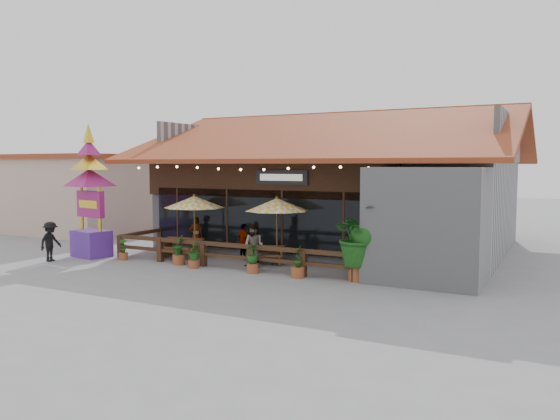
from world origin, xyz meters
The scene contains 19 objects.
ground centered at (0.00, 0.00, 0.00)m, with size 100.00×100.00×0.00m, color gray.
restaurant_building centered at (0.26, 6.61, 2.21)m, with size 15.50×14.73×6.09m.
patio_railing centered at (-2.25, -0.27, 0.61)m, with size 10.00×2.60×0.92m.
neighbor_building centered at (-15.00, 6.00, 2.14)m, with size 8.40×8.40×4.22m.
umbrella_left centered at (-3.86, 0.82, 2.21)m, with size 2.84×2.84×2.53m.
umbrella_right centered at (-0.28, 1.01, 2.21)m, with size 2.52×2.52×2.53m.
picnic_table_left centered at (-4.35, 0.66, 0.51)m, with size 1.77×1.58×0.76m.
picnic_table_right centered at (-0.73, 0.99, 0.44)m, with size 1.70×1.59×0.66m.
thai_sign_tower centered at (-7.70, -0.87, 3.03)m, with size 2.46×2.46×5.73m.
tropical_plant centered at (3.34, -0.28, 1.39)m, with size 2.26×2.31×2.42m.
diner_a centered at (-4.29, 1.50, 0.78)m, with size 0.57×0.37×1.56m, color #361F11.
diner_b centered at (-0.75, 0.13, 0.78)m, with size 0.76×0.59×1.57m, color #361F11.
diner_c centered at (-1.90, 1.34, 0.71)m, with size 0.83×0.34×1.41m, color #361F11.
pedestrian centered at (-8.24, -2.38, 0.76)m, with size 0.98×0.57×1.52m, color black.
planter_a centered at (-6.02, -0.86, 0.36)m, with size 0.35×0.35×0.85m.
planter_b centered at (-3.51, -0.64, 0.50)m, with size 0.45×0.45×1.11m.
planter_c centered at (-2.59, -0.97, 0.51)m, with size 0.73×0.71×0.91m.
planter_d centered at (-0.27, -0.77, 0.48)m, with size 0.53×0.53×1.00m.
planter_e centered at (1.42, -0.75, 0.45)m, with size 0.44×0.44×1.08m.
Camera 1 is at (9.04, -16.53, 3.66)m, focal length 35.00 mm.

